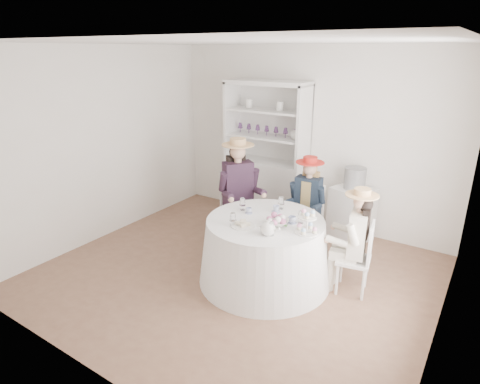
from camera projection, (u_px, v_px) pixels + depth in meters
The scene contains 23 objects.
ground at pixel (236, 274), 4.97m from camera, with size 4.50×4.50×0.00m, color brown.
ceiling at pixel (235, 42), 4.07m from camera, with size 4.50×4.50×0.00m, color white.
wall_back at pixel (308, 138), 6.09m from camera, with size 4.50×4.50×0.00m, color white.
wall_front at pixel (83, 234), 2.94m from camera, with size 4.50×4.50×0.00m, color white.
wall_left at pixel (104, 145), 5.68m from camera, with size 4.50×4.50×0.00m, color white.
wall_right at pixel (458, 211), 3.36m from camera, with size 4.50×4.50×0.00m, color white.
tea_table at pixel (265, 250), 4.73m from camera, with size 1.56×1.56×0.78m.
hutch at pixel (266, 172), 6.41m from camera, with size 1.32×0.54×2.19m.
side_table at pixel (351, 214), 5.78m from camera, with size 0.50×0.50×0.78m, color silver.
hatbox at pixel (355, 178), 5.60m from camera, with size 0.30×0.30×0.30m, color black.
guest_left at pixel (239, 187), 5.47m from camera, with size 0.65×0.62×1.52m.
guest_mid at pixel (307, 198), 5.37m from camera, with size 0.48×0.50×1.32m.
guest_right at pixel (356, 235), 4.40m from camera, with size 0.49×0.47×1.25m.
spare_chair at pixel (237, 204), 5.80m from camera, with size 0.55×0.55×0.97m.
teacup_a at pixel (249, 211), 4.77m from camera, with size 0.08×0.08×0.06m, color white.
teacup_b at pixel (276, 209), 4.81m from camera, with size 0.08×0.08×0.07m, color white.
teacup_c at pixel (292, 220), 4.50m from camera, with size 0.09×0.09×0.07m, color white.
flower_bowl at pixel (278, 223), 4.44m from camera, with size 0.24×0.24×0.06m, color white.
flower_arrangement at pixel (276, 220), 4.37m from camera, with size 0.19×0.18×0.07m.
table_teapot at pixel (268, 229), 4.20m from camera, with size 0.22×0.16×0.17m.
sandwich_plate at pixel (243, 225), 4.43m from camera, with size 0.26×0.26×0.06m.
cupcake_stand at pixel (307, 225), 4.25m from camera, with size 0.26×0.26×0.25m.
stemware_set at pixel (266, 214), 4.57m from camera, with size 0.84×0.82×0.15m.
Camera 1 is at (2.43, -3.60, 2.63)m, focal length 30.00 mm.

